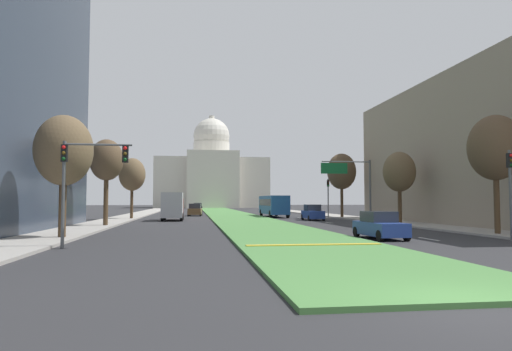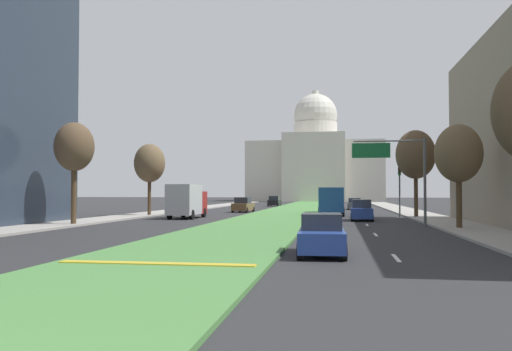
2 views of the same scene
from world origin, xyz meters
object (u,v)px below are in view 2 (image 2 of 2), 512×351
street_tree_right_far (416,155)px  city_bus (332,199)px  overhead_guide_sign (397,163)px  box_truck_delivery (187,201)px  sedan_lead_stopped (322,235)px  sedan_very_far (274,201)px  street_tree_left_mid (74,148)px  sedan_far_horizon (354,204)px  sedan_distant (243,205)px  traffic_light_far_right (400,184)px  sedan_midblock (362,211)px  street_tree_left_far (150,164)px  capitol_building (315,164)px  street_tree_right_mid (458,154)px

street_tree_right_far → city_bus: street_tree_right_far is taller
overhead_guide_sign → box_truck_delivery: overhead_guide_sign is taller
sedan_lead_stopped → sedan_very_far: size_ratio=1.03×
street_tree_left_mid → sedan_very_far: 54.65m
sedan_lead_stopped → box_truck_delivery: (-13.51, 26.71, 0.90)m
street_tree_right_far → sedan_far_horizon: 23.81m
street_tree_right_far → sedan_distant: size_ratio=1.88×
traffic_light_far_right → street_tree_right_far: size_ratio=0.61×
street_tree_right_far → box_truck_delivery: bearing=-169.1°
sedan_very_far → sedan_far_horizon: bearing=-49.3°
street_tree_left_mid → street_tree_right_far: bearing=30.3°
overhead_guide_sign → box_truck_delivery: 20.47m
sedan_midblock → city_bus: (-2.70, 11.01, 0.92)m
overhead_guide_sign → sedan_lead_stopped: overhead_guide_sign is taller
sedan_midblock → city_bus: 11.37m
sedan_lead_stopped → city_bus: city_bus is taller
traffic_light_far_right → street_tree_right_far: (1.33, -1.69, 2.77)m
sedan_very_far → street_tree_left_far: bearing=-102.2°
street_tree_right_far → city_bus: size_ratio=0.77×
sedan_very_far → capitol_building: bearing=84.7°
overhead_guide_sign → sedan_distant: (-15.89, 23.73, -3.78)m
capitol_building → street_tree_right_far: size_ratio=4.20×
sedan_far_horizon → box_truck_delivery: 31.47m
sedan_lead_stopped → sedan_distant: (-10.89, 42.21, 0.07)m
sedan_far_horizon → sedan_distant: bearing=-140.8°
traffic_light_far_right → sedan_distant: 20.27m
sedan_midblock → box_truck_delivery: bearing=175.7°
city_bus → street_tree_left_far: bearing=-161.7°
street_tree_left_far → sedan_midblock: bearing=-12.9°
street_tree_right_mid → street_tree_left_mid: bearing=-179.7°
traffic_light_far_right → street_tree_right_mid: bearing=-83.8°
sedan_midblock → city_bus: city_bus is taller
sedan_far_horizon → sedan_very_far: 20.26m
street_tree_left_mid → street_tree_right_mid: (27.43, 0.16, -0.76)m
street_tree_right_mid → city_bus: bearing=112.2°
capitol_building → street_tree_right_far: 91.92m
street_tree_left_far → street_tree_right_far: street_tree_right_far is taller
street_tree_left_far → city_bus: size_ratio=0.68×
capitol_building → sedan_distant: size_ratio=7.90×
sedan_far_horizon → street_tree_left_far: bearing=-132.9°
street_tree_right_mid → sedan_very_far: size_ratio=1.65×
capitol_building → sedan_lead_stopped: 122.19m
street_tree_right_mid → sedan_midblock: size_ratio=1.62×
street_tree_right_mid → street_tree_right_far: 15.62m
street_tree_left_far → street_tree_right_far: size_ratio=0.88×
street_tree_right_mid → sedan_midblock: bearing=120.2°
traffic_light_far_right → sedan_very_far: 40.17m
street_tree_left_far → box_truck_delivery: street_tree_left_far is taller
sedan_very_far → sedan_distant: bearing=-91.4°
sedan_far_horizon → city_bus: 17.31m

